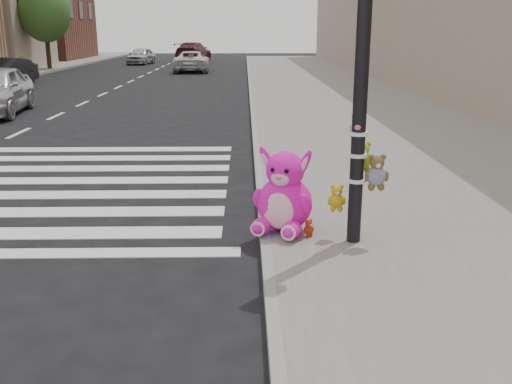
{
  "coord_description": "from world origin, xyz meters",
  "views": [
    {
      "loc": [
        1.31,
        -4.57,
        2.58
      ],
      "look_at": [
        1.44,
        1.82,
        0.75
      ],
      "focal_mm": 40.0,
      "sensor_mm": 36.0,
      "label": 1
    }
  ],
  "objects_px": {
    "signal_pole": "(362,101)",
    "car_white_near": "(192,61)",
    "car_dark_far": "(5,72)",
    "pink_bunny": "(284,197)",
    "red_teddy": "(309,228)"
  },
  "relations": [
    {
      "from": "signal_pole",
      "to": "car_white_near",
      "type": "bearing_deg",
      "value": 98.75
    },
    {
      "from": "signal_pole",
      "to": "car_dark_far",
      "type": "bearing_deg",
      "value": 120.94
    },
    {
      "from": "pink_bunny",
      "to": "car_dark_far",
      "type": "distance_m",
      "value": 23.43
    },
    {
      "from": "signal_pole",
      "to": "car_dark_far",
      "type": "distance_m",
      "value": 24.2
    },
    {
      "from": "signal_pole",
      "to": "red_teddy",
      "type": "height_order",
      "value": "signal_pole"
    },
    {
      "from": "red_teddy",
      "to": "car_dark_far",
      "type": "xyz_separation_m",
      "value": [
        -11.88,
        20.58,
        0.4
      ]
    },
    {
      "from": "signal_pole",
      "to": "red_teddy",
      "type": "distance_m",
      "value": 1.66
    },
    {
      "from": "pink_bunny",
      "to": "car_dark_far",
      "type": "height_order",
      "value": "car_dark_far"
    },
    {
      "from": "pink_bunny",
      "to": "red_teddy",
      "type": "distance_m",
      "value": 0.49
    },
    {
      "from": "red_teddy",
      "to": "car_white_near",
      "type": "bearing_deg",
      "value": 63.1
    },
    {
      "from": "signal_pole",
      "to": "red_teddy",
      "type": "relative_size",
      "value": 18.27
    },
    {
      "from": "signal_pole",
      "to": "pink_bunny",
      "type": "bearing_deg",
      "value": 156.69
    },
    {
      "from": "car_dark_far",
      "to": "pink_bunny",
      "type": "bearing_deg",
      "value": -53.25
    },
    {
      "from": "pink_bunny",
      "to": "car_white_near",
      "type": "relative_size",
      "value": 0.24
    },
    {
      "from": "signal_pole",
      "to": "car_white_near",
      "type": "xyz_separation_m",
      "value": [
        -4.61,
        29.96,
        -1.18
      ]
    }
  ]
}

